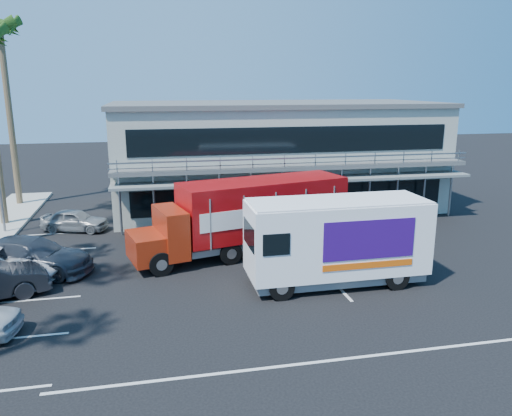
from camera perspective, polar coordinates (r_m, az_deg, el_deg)
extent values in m
plane|color=black|center=(21.82, 3.98, -8.95)|extent=(120.00, 120.00, 0.00)
cube|color=#9AA193|center=(35.72, 2.18, 5.91)|extent=(22.00, 10.00, 7.00)
cube|color=#515454|center=(35.40, 2.23, 11.77)|extent=(22.40, 10.40, 0.30)
cube|color=#515454|center=(30.37, 4.74, 4.64)|extent=(22.00, 1.20, 0.25)
cube|color=gray|center=(29.77, 5.06, 5.43)|extent=(22.00, 0.08, 0.90)
cube|color=slate|center=(30.20, 4.87, 3.24)|extent=(22.00, 1.80, 0.15)
cube|color=black|center=(31.29, 4.36, 1.20)|extent=(20.00, 0.06, 1.60)
cube|color=black|center=(30.70, 4.49, 7.76)|extent=(20.00, 0.06, 1.60)
cylinder|color=brown|center=(39.08, -26.26, 8.88)|extent=(0.44, 0.44, 12.00)
cube|color=maroon|center=(23.96, -12.37, -4.38)|extent=(2.06, 2.72, 1.29)
cube|color=maroon|center=(24.08, -9.72, -2.70)|extent=(1.71, 2.87, 2.26)
cube|color=black|center=(23.90, -9.78, -1.21)|extent=(0.62, 2.22, 0.75)
cube|color=#9F090D|center=(25.66, 0.83, 0.16)|extent=(8.99, 4.74, 2.79)
cube|color=slate|center=(26.11, 0.81, -3.39)|extent=(8.89, 4.35, 0.32)
cube|color=white|center=(24.53, 2.27, -0.76)|extent=(7.66, 2.00, 0.91)
cube|color=white|center=(26.87, -0.49, 0.55)|extent=(7.66, 2.00, 0.91)
cylinder|color=black|center=(23.12, -10.80, -6.34)|extent=(1.15, 0.55, 1.12)
cylinder|color=black|center=(25.29, -12.26, -4.63)|extent=(1.15, 0.55, 1.12)
cylinder|color=black|center=(24.18, -2.92, -5.19)|extent=(1.15, 0.55, 1.12)
cylinder|color=black|center=(26.26, -4.97, -3.66)|extent=(1.15, 0.55, 1.12)
cylinder|color=black|center=(26.54, 7.37, -3.54)|extent=(1.15, 0.55, 1.12)
cylinder|color=black|center=(28.44, 4.75, -2.28)|extent=(1.15, 0.55, 1.12)
cube|color=white|center=(21.64, 9.23, -3.26)|extent=(7.70, 2.69, 3.07)
cube|color=slate|center=(22.20, 9.05, -7.46)|extent=(7.39, 2.42, 0.38)
cube|color=black|center=(20.49, -0.76, -3.10)|extent=(0.08, 2.16, 1.04)
cube|color=white|center=(21.24, 9.39, 0.79)|extent=(7.55, 2.64, 0.09)
cube|color=#310B69|center=(20.75, 12.85, -3.55)|extent=(3.95, 0.06, 1.65)
cube|color=#310B69|center=(23.08, 10.08, -1.64)|extent=(3.95, 0.06, 1.65)
cube|color=#F2590C|center=(21.09, 12.69, -6.40)|extent=(3.95, 0.05, 0.27)
cylinder|color=black|center=(20.33, 2.94, -9.09)|extent=(1.06, 0.29, 1.05)
cylinder|color=black|center=(22.42, 1.38, -6.83)|extent=(1.06, 0.29, 1.05)
cylinder|color=black|center=(22.11, 15.79, -7.67)|extent=(1.06, 0.29, 1.05)
cylinder|color=black|center=(24.05, 13.21, -5.74)|extent=(1.06, 0.29, 1.05)
imported|color=#2A2F38|center=(25.19, -24.37, -5.02)|extent=(6.16, 4.08, 1.66)
imported|color=gray|center=(31.46, -20.01, -1.32)|extent=(4.14, 2.64, 1.31)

